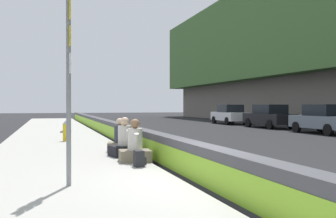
# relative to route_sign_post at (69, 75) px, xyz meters

# --- Properties ---
(ground_plane) EXTENTS (160.00, 160.00, 0.00)m
(ground_plane) POSITION_rel_route_sign_post_xyz_m (-0.28, -2.67, -2.23)
(ground_plane) COLOR #232326
(ground_plane) RESTS_ON ground
(sidewalk_strip) EXTENTS (80.00, 4.40, 0.14)m
(sidewalk_strip) POSITION_rel_route_sign_post_xyz_m (-0.28, -0.02, -2.16)
(sidewalk_strip) COLOR #A8A59E
(sidewalk_strip) RESTS_ON ground_plane
(jersey_barrier) EXTENTS (76.00, 0.45, 0.85)m
(jersey_barrier) POSITION_rel_route_sign_post_xyz_m (-0.28, -2.67, -1.81)
(jersey_barrier) COLOR #47474C
(jersey_barrier) RESTS_ON ground_plane
(route_sign_post) EXTENTS (0.44, 0.09, 3.60)m
(route_sign_post) POSITION_rel_route_sign_post_xyz_m (0.00, 0.00, 0.00)
(route_sign_post) COLOR gray
(route_sign_post) RESTS_ON sidewalk_strip
(fire_hydrant) EXTENTS (0.26, 0.46, 0.88)m
(fire_hydrant) POSITION_rel_route_sign_post_xyz_m (9.57, -0.33, -1.65)
(fire_hydrant) COLOR gold
(fire_hydrant) RESTS_ON sidewalk_strip
(seated_person_foreground) EXTENTS (0.76, 0.88, 1.15)m
(seated_person_foreground) POSITION_rel_route_sign_post_xyz_m (2.78, -1.86, -1.73)
(seated_person_foreground) COLOR #706651
(seated_person_foreground) RESTS_ON sidewalk_strip
(seated_person_middle) EXTENTS (0.86, 0.95, 1.16)m
(seated_person_middle) POSITION_rel_route_sign_post_xyz_m (3.99, -1.81, -1.73)
(seated_person_middle) COLOR black
(seated_person_middle) RESTS_ON sidewalk_strip
(seated_person_rear) EXTENTS (0.82, 0.91, 1.10)m
(seated_person_rear) POSITION_rel_route_sign_post_xyz_m (5.21, -1.88, -1.75)
(seated_person_rear) COLOR #706651
(seated_person_rear) RESTS_ON sidewalk_strip
(backpack) EXTENTS (0.32, 0.28, 0.40)m
(backpack) POSITION_rel_route_sign_post_xyz_m (1.88, -1.78, -1.90)
(backpack) COLOR #232328
(backpack) RESTS_ON sidewalk_strip
(parked_car_third) EXTENTS (4.52, 1.99, 1.71)m
(parked_car_third) POSITION_rel_route_sign_post_xyz_m (11.48, -14.92, -1.37)
(parked_car_third) COLOR slate
(parked_car_third) RESTS_ON ground_plane
(parked_car_fourth) EXTENTS (4.56, 2.07, 1.71)m
(parked_car_fourth) POSITION_rel_route_sign_post_xyz_m (17.60, -15.02, -1.37)
(parked_car_fourth) COLOR black
(parked_car_fourth) RESTS_ON ground_plane
(parked_car_midline) EXTENTS (4.55, 2.04, 1.71)m
(parked_car_midline) POSITION_rel_route_sign_post_xyz_m (23.83, -14.88, -1.37)
(parked_car_midline) COLOR silver
(parked_car_midline) RESTS_ON ground_plane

